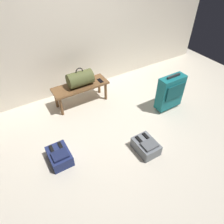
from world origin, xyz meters
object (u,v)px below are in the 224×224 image
(bench, at_px, (81,88))
(duffel_bag_olive, at_px, (80,79))
(cell_phone, at_px, (100,81))
(backpack_navy, at_px, (60,156))
(backpack_grey, at_px, (146,146))
(suitcase_upright_teal, at_px, (170,92))

(bench, height_order, duffel_bag_olive, duffel_bag_olive)
(duffel_bag_olive, xyz_separation_m, cell_phone, (0.36, -0.06, -0.13))
(duffel_bag_olive, bearing_deg, backpack_navy, -128.65)
(duffel_bag_olive, relative_size, backpack_grey, 1.16)
(backpack_grey, bearing_deg, backpack_navy, 157.02)
(cell_phone, relative_size, backpack_navy, 0.38)
(bench, relative_size, cell_phone, 6.94)
(duffel_bag_olive, distance_m, backpack_grey, 1.61)
(backpack_grey, relative_size, backpack_navy, 1.00)
(bench, bearing_deg, backpack_navy, -128.23)
(duffel_bag_olive, relative_size, cell_phone, 3.06)
(cell_phone, relative_size, backpack_grey, 0.38)
(duffel_bag_olive, distance_m, suitcase_upright_teal, 1.58)
(suitcase_upright_teal, height_order, backpack_navy, suitcase_upright_teal)
(suitcase_upright_teal, bearing_deg, duffel_bag_olive, 143.00)
(duffel_bag_olive, distance_m, backpack_navy, 1.40)
(bench, relative_size, backpack_navy, 2.63)
(backpack_navy, bearing_deg, backpack_grey, -22.98)
(bench, xyz_separation_m, duffel_bag_olive, (0.01, 0.00, 0.19))
(bench, distance_m, cell_phone, 0.38)
(cell_phone, xyz_separation_m, backpack_navy, (-1.19, -0.98, -0.31))
(bench, relative_size, backpack_grey, 2.63)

